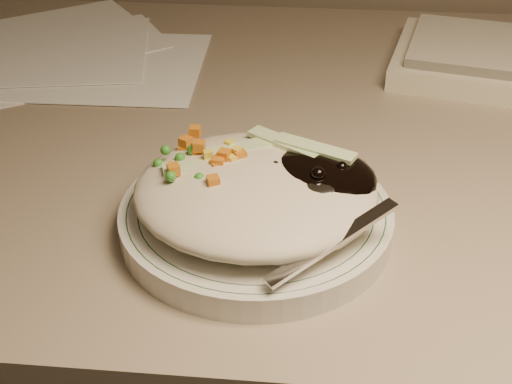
{
  "coord_description": "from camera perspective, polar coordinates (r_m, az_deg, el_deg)",
  "views": [
    {
      "loc": [
        -0.02,
        0.72,
        1.09
      ],
      "look_at": [
        -0.06,
        1.19,
        0.78
      ],
      "focal_mm": 50.0,
      "sensor_mm": 36.0,
      "label": 1
    }
  ],
  "objects": [
    {
      "name": "plate",
      "position": [
        0.58,
        0.0,
        -2.15
      ],
      "size": [
        0.22,
        0.22,
        0.02
      ],
      "primitive_type": "cylinder",
      "color": "silver",
      "rests_on": "desk"
    },
    {
      "name": "papers",
      "position": [
        0.93,
        -16.47,
        10.51
      ],
      "size": [
        0.41,
        0.39,
        0.0
      ],
      "color": "white",
      "rests_on": "desk"
    },
    {
      "name": "plate_rim",
      "position": [
        0.57,
        0.0,
        -1.33
      ],
      "size": [
        0.21,
        0.21,
        0.0
      ],
      "color": "#144723",
      "rests_on": "plate"
    },
    {
      "name": "desk",
      "position": [
        0.86,
        5.49,
        -6.36
      ],
      "size": [
        1.4,
        0.7,
        0.74
      ],
      "color": "gray",
      "rests_on": "ground"
    },
    {
      "name": "meal",
      "position": [
        0.56,
        0.43,
        0.41
      ],
      "size": [
        0.2,
        0.19,
        0.05
      ],
      "color": "beige",
      "rests_on": "plate"
    }
  ]
}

